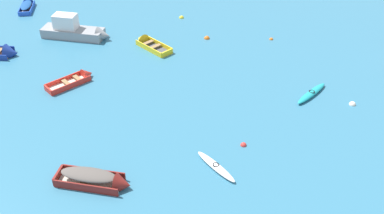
{
  "coord_description": "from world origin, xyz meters",
  "views": [
    {
      "loc": [
        5.19,
        -0.94,
        16.82
      ],
      "look_at": [
        0.0,
        22.03,
        0.15
      ],
      "focal_mm": 42.09,
      "sensor_mm": 36.0,
      "label": 1
    }
  ],
  "objects_px": {
    "rowboat_blue_back_row_center": "(27,5)",
    "mooring_buoy_far_field": "(207,39)",
    "kayak_turquoise_far_left": "(312,93)",
    "rowboat_yellow_outer_left": "(147,43)",
    "rowboat_red_far_right": "(79,78)",
    "motor_launch_grey_back_row_right": "(76,31)",
    "rowboat_maroon_midfield_left": "(100,180)",
    "rowboat_deep_blue_near_left": "(0,53)",
    "mooring_buoy_central": "(352,105)",
    "kayak_white_cluster_outer": "(216,166)",
    "mooring_buoy_outer_edge": "(243,145)",
    "mooring_buoy_between_boats_left": "(181,18)",
    "mooring_buoy_near_foreground": "(271,39)"
  },
  "relations": [
    {
      "from": "rowboat_blue_back_row_center",
      "to": "mooring_buoy_near_foreground",
      "type": "height_order",
      "value": "rowboat_blue_back_row_center"
    },
    {
      "from": "kayak_white_cluster_outer",
      "to": "kayak_turquoise_far_left",
      "type": "xyz_separation_m",
      "value": [
        4.99,
        8.46,
        0.01
      ]
    },
    {
      "from": "rowboat_maroon_midfield_left",
      "to": "motor_launch_grey_back_row_right",
      "type": "distance_m",
      "value": 17.66
    },
    {
      "from": "rowboat_deep_blue_near_left",
      "to": "rowboat_red_far_right",
      "type": "relative_size",
      "value": 1.45
    },
    {
      "from": "mooring_buoy_central",
      "to": "mooring_buoy_near_foreground",
      "type": "relative_size",
      "value": 1.4
    },
    {
      "from": "rowboat_maroon_midfield_left",
      "to": "rowboat_blue_back_row_center",
      "type": "distance_m",
      "value": 25.52
    },
    {
      "from": "rowboat_red_far_right",
      "to": "mooring_buoy_outer_edge",
      "type": "distance_m",
      "value": 13.03
    },
    {
      "from": "rowboat_maroon_midfield_left",
      "to": "rowboat_red_far_right",
      "type": "xyz_separation_m",
      "value": [
        -5.4,
        9.29,
        -0.19
      ]
    },
    {
      "from": "rowboat_maroon_midfield_left",
      "to": "rowboat_red_far_right",
      "type": "height_order",
      "value": "rowboat_maroon_midfield_left"
    },
    {
      "from": "rowboat_maroon_midfield_left",
      "to": "motor_launch_grey_back_row_right",
      "type": "xyz_separation_m",
      "value": [
        -8.38,
        15.54,
        0.26
      ]
    },
    {
      "from": "mooring_buoy_far_field",
      "to": "mooring_buoy_central",
      "type": "bearing_deg",
      "value": -33.05
    },
    {
      "from": "rowboat_yellow_outer_left",
      "to": "mooring_buoy_far_field",
      "type": "relative_size",
      "value": 7.78
    },
    {
      "from": "motor_launch_grey_back_row_right",
      "to": "rowboat_yellow_outer_left",
      "type": "bearing_deg",
      "value": -0.17
    },
    {
      "from": "mooring_buoy_central",
      "to": "rowboat_yellow_outer_left",
      "type": "bearing_deg",
      "value": 162.07
    },
    {
      "from": "rowboat_red_far_right",
      "to": "mooring_buoy_near_foreground",
      "type": "bearing_deg",
      "value": 36.53
    },
    {
      "from": "kayak_white_cluster_outer",
      "to": "mooring_buoy_between_boats_left",
      "type": "relative_size",
      "value": 6.21
    },
    {
      "from": "rowboat_yellow_outer_left",
      "to": "mooring_buoy_near_foreground",
      "type": "xyz_separation_m",
      "value": [
        9.69,
        3.19,
        -0.19
      ]
    },
    {
      "from": "rowboat_blue_back_row_center",
      "to": "mooring_buoy_central",
      "type": "distance_m",
      "value": 30.4
    },
    {
      "from": "kayak_white_cluster_outer",
      "to": "mooring_buoy_central",
      "type": "distance_m",
      "value": 10.99
    },
    {
      "from": "rowboat_yellow_outer_left",
      "to": "rowboat_red_far_right",
      "type": "height_order",
      "value": "rowboat_yellow_outer_left"
    },
    {
      "from": "rowboat_red_far_right",
      "to": "motor_launch_grey_back_row_right",
      "type": "bearing_deg",
      "value": 115.5
    },
    {
      "from": "rowboat_maroon_midfield_left",
      "to": "mooring_buoy_near_foreground",
      "type": "height_order",
      "value": "rowboat_maroon_midfield_left"
    },
    {
      "from": "rowboat_red_far_right",
      "to": "motor_launch_grey_back_row_right",
      "type": "xyz_separation_m",
      "value": [
        -2.98,
        6.25,
        0.45
      ]
    },
    {
      "from": "mooring_buoy_near_foreground",
      "to": "kayak_turquoise_far_left",
      "type": "bearing_deg",
      "value": -66.86
    },
    {
      "from": "rowboat_blue_back_row_center",
      "to": "rowboat_yellow_outer_left",
      "type": "relative_size",
      "value": 0.91
    },
    {
      "from": "rowboat_blue_back_row_center",
      "to": "mooring_buoy_far_field",
      "type": "distance_m",
      "value": 17.85
    },
    {
      "from": "kayak_turquoise_far_left",
      "to": "rowboat_yellow_outer_left",
      "type": "relative_size",
      "value": 0.87
    },
    {
      "from": "rowboat_maroon_midfield_left",
      "to": "mooring_buoy_outer_edge",
      "type": "height_order",
      "value": "rowboat_maroon_midfield_left"
    },
    {
      "from": "rowboat_blue_back_row_center",
      "to": "kayak_turquoise_far_left",
      "type": "relative_size",
      "value": 1.05
    },
    {
      "from": "rowboat_deep_blue_near_left",
      "to": "motor_launch_grey_back_row_right",
      "type": "height_order",
      "value": "motor_launch_grey_back_row_right"
    },
    {
      "from": "kayak_white_cluster_outer",
      "to": "rowboat_blue_back_row_center",
      "type": "xyz_separation_m",
      "value": [
        -21.16,
        17.69,
        0.15
      ]
    },
    {
      "from": "kayak_white_cluster_outer",
      "to": "mooring_buoy_far_field",
      "type": "bearing_deg",
      "value": 102.99
    },
    {
      "from": "mooring_buoy_far_field",
      "to": "mooring_buoy_central",
      "type": "xyz_separation_m",
      "value": [
        11.12,
        -7.23,
        0.0
      ]
    },
    {
      "from": "kayak_white_cluster_outer",
      "to": "rowboat_deep_blue_near_left",
      "type": "xyz_separation_m",
      "value": [
        -18.49,
        8.8,
        0.07
      ]
    },
    {
      "from": "rowboat_blue_back_row_center",
      "to": "mooring_buoy_between_boats_left",
      "type": "xyz_separation_m",
      "value": [
        14.64,
        0.98,
        -0.29
      ]
    },
    {
      "from": "rowboat_red_far_right",
      "to": "mooring_buoy_central",
      "type": "distance_m",
      "value": 18.68
    },
    {
      "from": "rowboat_blue_back_row_center",
      "to": "mooring_buoy_outer_edge",
      "type": "relative_size",
      "value": 9.16
    },
    {
      "from": "rowboat_blue_back_row_center",
      "to": "mooring_buoy_far_field",
      "type": "bearing_deg",
      "value": -8.18
    },
    {
      "from": "kayak_white_cluster_outer",
      "to": "rowboat_blue_back_row_center",
      "type": "height_order",
      "value": "rowboat_blue_back_row_center"
    },
    {
      "from": "rowboat_deep_blue_near_left",
      "to": "mooring_buoy_far_field",
      "type": "height_order",
      "value": "rowboat_deep_blue_near_left"
    },
    {
      "from": "rowboat_red_far_right",
      "to": "motor_launch_grey_back_row_right",
      "type": "height_order",
      "value": "motor_launch_grey_back_row_right"
    },
    {
      "from": "mooring_buoy_between_boats_left",
      "to": "mooring_buoy_near_foreground",
      "type": "distance_m",
      "value": 8.59
    },
    {
      "from": "kayak_turquoise_far_left",
      "to": "rowboat_red_far_right",
      "type": "relative_size",
      "value": 0.92
    },
    {
      "from": "rowboat_blue_back_row_center",
      "to": "mooring_buoy_outer_edge",
      "type": "bearing_deg",
      "value": -34.6
    },
    {
      "from": "rowboat_maroon_midfield_left",
      "to": "rowboat_deep_blue_near_left",
      "type": "bearing_deg",
      "value": 138.61
    },
    {
      "from": "mooring_buoy_far_field",
      "to": "mooring_buoy_central",
      "type": "distance_m",
      "value": 13.26
    },
    {
      "from": "mooring_buoy_near_foreground",
      "to": "mooring_buoy_far_field",
      "type": "bearing_deg",
      "value": -169.05
    },
    {
      "from": "motor_launch_grey_back_row_right",
      "to": "mooring_buoy_outer_edge",
      "type": "relative_size",
      "value": 15.9
    },
    {
      "from": "mooring_buoy_central",
      "to": "mooring_buoy_outer_edge",
      "type": "relative_size",
      "value": 1.2
    },
    {
      "from": "mooring_buoy_central",
      "to": "mooring_buoy_near_foreground",
      "type": "bearing_deg",
      "value": 125.7
    }
  ]
}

